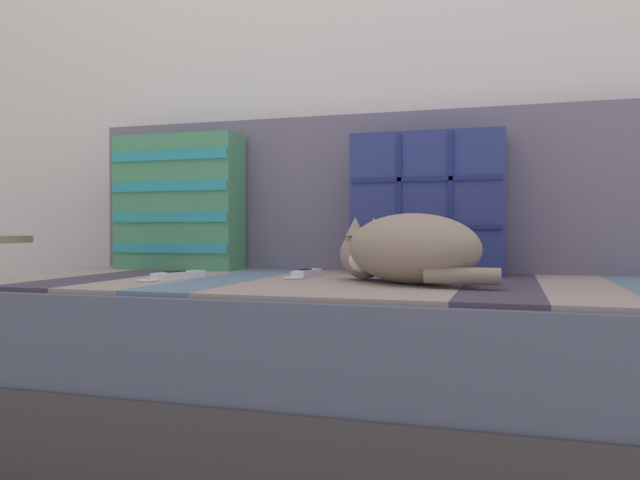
% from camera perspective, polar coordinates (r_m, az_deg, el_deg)
% --- Properties ---
extents(ground_plane, '(14.00, 14.00, 0.00)m').
position_cam_1_polar(ground_plane, '(1.58, -0.13, -18.90)').
color(ground_plane, '#A89E8E').
extents(wall_behind, '(6.00, 0.06, 2.50)m').
position_cam_1_polar(wall_behind, '(2.17, 4.66, 20.17)').
color(wall_behind, silver).
rests_on(wall_behind, ground_plane).
extents(couch, '(1.78, 0.91, 0.41)m').
position_cam_1_polar(couch, '(1.61, 0.87, -10.99)').
color(couch, '#3D3838').
rests_on(couch, ground_plane).
extents(sofa_backrest, '(1.75, 0.14, 0.47)m').
position_cam_1_polar(sofa_backrest, '(1.95, 4.01, 4.24)').
color(sofa_backrest, slate).
rests_on(sofa_backrest, couch).
extents(throw_pillow_quilted, '(0.42, 0.14, 0.39)m').
position_cam_1_polar(throw_pillow_quilted, '(1.77, 9.82, 3.27)').
color(throw_pillow_quilted, navy).
rests_on(throw_pillow_quilted, couch).
extents(throw_pillow_striped, '(0.40, 0.14, 0.42)m').
position_cam_1_polar(throw_pillow_striped, '(2.02, -12.74, 3.35)').
color(throw_pillow_striped, '#4C9366').
rests_on(throw_pillow_striped, couch).
extents(sleeping_cat, '(0.41, 0.36, 0.16)m').
position_cam_1_polar(sleeping_cat, '(1.46, 7.69, -0.89)').
color(sleeping_cat, gray).
rests_on(sleeping_cat, couch).
extents(game_remote_near, '(0.05, 0.19, 0.02)m').
position_cam_1_polar(game_remote_near, '(1.66, -1.31, -3.08)').
color(game_remote_near, white).
rests_on(game_remote_near, couch).
extents(game_remote_far, '(0.11, 0.20, 0.02)m').
position_cam_1_polar(game_remote_far, '(1.62, -12.99, -3.19)').
color(game_remote_far, white).
rests_on(game_remote_far, couch).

